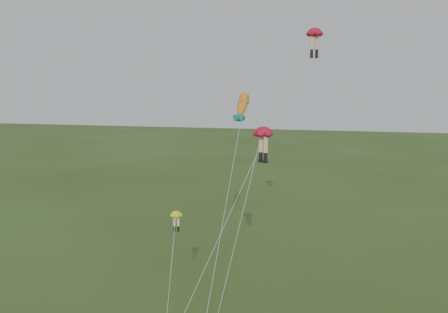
# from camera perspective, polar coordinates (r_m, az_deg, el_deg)

# --- Properties ---
(legs_kite_red_high) EXTENTS (8.56, 14.47, 20.80)m
(legs_kite_red_high) POSITION_cam_1_polar(r_m,az_deg,el_deg) (40.54, 10.05, 13.03)
(legs_kite_red_high) COLOR #AF112D
(legs_kite_red_high) RESTS_ON ground
(legs_kite_red_mid) EXTENTS (3.53, 5.92, 13.59)m
(legs_kite_red_mid) POSITION_cam_1_polar(r_m,az_deg,el_deg) (34.02, 4.44, 2.20)
(legs_kite_red_mid) COLOR #AF112D
(legs_kite_red_mid) RESTS_ON ground
(legs_kite_yellow) EXTENTS (0.95, 2.33, 8.37)m
(legs_kite_yellow) POSITION_cam_1_polar(r_m,az_deg,el_deg) (32.44, -5.58, -7.73)
(legs_kite_yellow) COLOR yellow
(legs_kite_yellow) RESTS_ON ground
(fish_kite) EXTENTS (0.99, 14.52, 15.97)m
(fish_kite) POSITION_cam_1_polar(r_m,az_deg,el_deg) (40.68, 2.11, 5.81)
(fish_kite) COLOR yellow
(fish_kite) RESTS_ON ground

